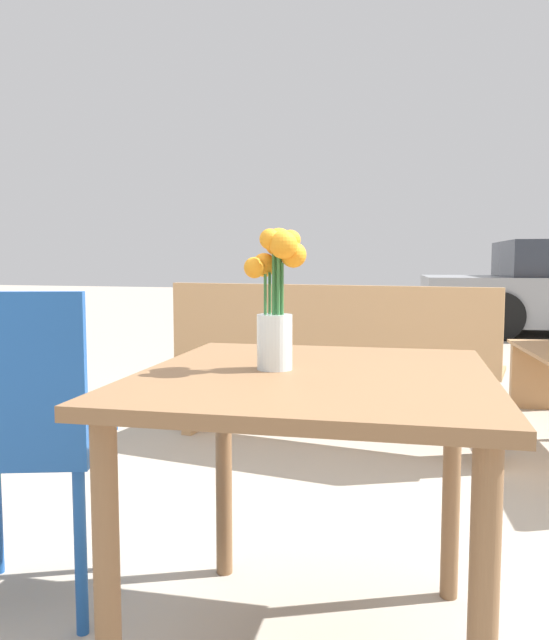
# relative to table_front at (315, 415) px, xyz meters

# --- Properties ---
(table_front) EXTENTS (0.87, 0.95, 0.71)m
(table_front) POSITION_rel_table_front_xyz_m (0.00, 0.00, 0.00)
(table_front) COLOR brown
(table_front) RESTS_ON ground_plane
(flower_vase) EXTENTS (0.14, 0.13, 0.33)m
(flower_vase) POSITION_rel_table_front_xyz_m (-0.09, 0.00, 0.27)
(flower_vase) COLOR silver
(flower_vase) RESTS_ON table_front
(cafe_chair) EXTENTS (0.52, 0.52, 0.89)m
(cafe_chair) POSITION_rel_table_front_xyz_m (-0.79, -0.04, -0.09)
(cafe_chair) COLOR #1E519E
(cafe_chair) RESTS_ON ground_plane
(bench_far) EXTENTS (1.73, 0.53, 0.85)m
(bench_far) POSITION_rel_table_front_xyz_m (-0.35, 1.71, -0.14)
(bench_far) COLOR tan
(bench_far) RESTS_ON ground_plane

